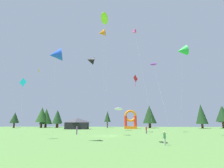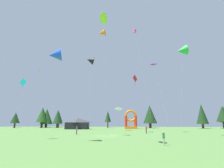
{
  "view_description": "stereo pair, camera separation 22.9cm",
  "coord_description": "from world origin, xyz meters",
  "px_view_note": "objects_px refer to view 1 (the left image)",
  "views": [
    {
      "loc": [
        2.78,
        -35.71,
        2.68
      ],
      "look_at": [
        0.0,
        11.06,
        12.44
      ],
      "focal_mm": 28.94,
      "sensor_mm": 36.0,
      "label": 1
    },
    {
      "loc": [
        3.01,
        -35.7,
        2.68
      ],
      "look_at": [
        0.0,
        11.06,
        12.44
      ],
      "focal_mm": 28.94,
      "sensor_mm": 36.0,
      "label": 2
    }
  ],
  "objects_px": {
    "kite_cyan_diamond": "(24,83)",
    "festival_tent": "(77,124)",
    "kite_pink_box": "(135,32)",
    "person_left_edge": "(77,130)",
    "kite_green_delta": "(182,51)",
    "kite_orange_delta": "(102,33)",
    "kite_red_diamond": "(135,79)",
    "kite_yellow_diamond": "(38,71)",
    "inflatable_red_slide": "(130,121)",
    "kite_white_parafoil": "(119,109)",
    "person_far_side": "(165,137)",
    "person_near_camera": "(146,129)",
    "kite_blue_delta": "(56,55)",
    "kite_lime_parafoil": "(104,19)",
    "kite_purple_parafoil": "(153,64)",
    "kite_black_delta": "(91,60)"
  },
  "relations": [
    {
      "from": "kite_orange_delta",
      "to": "kite_yellow_diamond",
      "type": "height_order",
      "value": "kite_orange_delta"
    },
    {
      "from": "kite_blue_delta",
      "to": "kite_red_diamond",
      "type": "relative_size",
      "value": 1.3
    },
    {
      "from": "kite_yellow_diamond",
      "to": "inflatable_red_slide",
      "type": "distance_m",
      "value": 36.74
    },
    {
      "from": "kite_orange_delta",
      "to": "person_near_camera",
      "type": "xyz_separation_m",
      "value": [
        10.66,
        -3.25,
        -25.55
      ]
    },
    {
      "from": "kite_white_parafoil",
      "to": "kite_red_diamond",
      "type": "relative_size",
      "value": 0.68
    },
    {
      "from": "person_near_camera",
      "to": "kite_blue_delta",
      "type": "bearing_deg",
      "value": 37.08
    },
    {
      "from": "kite_orange_delta",
      "to": "kite_pink_box",
      "type": "distance_m",
      "value": 8.99
    },
    {
      "from": "kite_yellow_diamond",
      "to": "kite_green_delta",
      "type": "bearing_deg",
      "value": -22.66
    },
    {
      "from": "kite_green_delta",
      "to": "kite_orange_delta",
      "type": "xyz_separation_m",
      "value": [
        -17.63,
        10.05,
        9.73
      ]
    },
    {
      "from": "kite_black_delta",
      "to": "kite_pink_box",
      "type": "height_order",
      "value": "kite_pink_box"
    },
    {
      "from": "kite_cyan_diamond",
      "to": "person_left_edge",
      "type": "height_order",
      "value": "kite_cyan_diamond"
    },
    {
      "from": "kite_white_parafoil",
      "to": "person_near_camera",
      "type": "relative_size",
      "value": 4.18
    },
    {
      "from": "kite_lime_parafoil",
      "to": "person_near_camera",
      "type": "height_order",
      "value": "kite_lime_parafoil"
    },
    {
      "from": "kite_purple_parafoil",
      "to": "inflatable_red_slide",
      "type": "distance_m",
      "value": 26.5
    },
    {
      "from": "kite_lime_parafoil",
      "to": "kite_pink_box",
      "type": "relative_size",
      "value": 0.65
    },
    {
      "from": "kite_white_parafoil",
      "to": "kite_blue_delta",
      "type": "bearing_deg",
      "value": -105.61
    },
    {
      "from": "person_left_edge",
      "to": "festival_tent",
      "type": "relative_size",
      "value": 0.22
    },
    {
      "from": "kite_black_delta",
      "to": "person_far_side",
      "type": "bearing_deg",
      "value": -49.16
    },
    {
      "from": "kite_orange_delta",
      "to": "person_near_camera",
      "type": "distance_m",
      "value": 27.87
    },
    {
      "from": "kite_cyan_diamond",
      "to": "person_far_side",
      "type": "height_order",
      "value": "kite_cyan_diamond"
    },
    {
      "from": "kite_pink_box",
      "to": "person_left_edge",
      "type": "bearing_deg",
      "value": -157.23
    },
    {
      "from": "kite_green_delta",
      "to": "person_left_edge",
      "type": "height_order",
      "value": "kite_green_delta"
    },
    {
      "from": "person_near_camera",
      "to": "kite_pink_box",
      "type": "bearing_deg",
      "value": -53.53
    },
    {
      "from": "kite_pink_box",
      "to": "person_left_edge",
      "type": "xyz_separation_m",
      "value": [
        -13.02,
        -5.46,
        -24.73
      ]
    },
    {
      "from": "kite_black_delta",
      "to": "kite_purple_parafoil",
      "type": "relative_size",
      "value": 0.84
    },
    {
      "from": "kite_lime_parafoil",
      "to": "kite_white_parafoil",
      "type": "distance_m",
      "value": 34.41
    },
    {
      "from": "kite_lime_parafoil",
      "to": "person_far_side",
      "type": "height_order",
      "value": "kite_lime_parafoil"
    },
    {
      "from": "kite_red_diamond",
      "to": "kite_cyan_diamond",
      "type": "distance_m",
      "value": 25.27
    },
    {
      "from": "kite_pink_box",
      "to": "kite_cyan_diamond",
      "type": "xyz_separation_m",
      "value": [
        -25.29,
        -5.92,
        -14.68
      ]
    },
    {
      "from": "kite_yellow_diamond",
      "to": "kite_purple_parafoil",
      "type": "distance_m",
      "value": 34.11
    },
    {
      "from": "kite_cyan_diamond",
      "to": "festival_tent",
      "type": "height_order",
      "value": "kite_cyan_diamond"
    },
    {
      "from": "kite_cyan_diamond",
      "to": "kite_orange_delta",
      "type": "bearing_deg",
      "value": 24.58
    },
    {
      "from": "kite_cyan_diamond",
      "to": "kite_pink_box",
      "type": "bearing_deg",
      "value": 13.17
    },
    {
      "from": "kite_orange_delta",
      "to": "kite_red_diamond",
      "type": "relative_size",
      "value": 2.67
    },
    {
      "from": "person_left_edge",
      "to": "festival_tent",
      "type": "xyz_separation_m",
      "value": [
        -6.88,
        27.26,
        0.93
      ]
    },
    {
      "from": "kite_blue_delta",
      "to": "person_far_side",
      "type": "xyz_separation_m",
      "value": [
        14.59,
        -2.71,
        -11.41
      ]
    },
    {
      "from": "kite_white_parafoil",
      "to": "kite_blue_delta",
      "type": "relative_size",
      "value": 0.52
    },
    {
      "from": "kite_green_delta",
      "to": "kite_white_parafoil",
      "type": "relative_size",
      "value": 2.58
    },
    {
      "from": "kite_green_delta",
      "to": "kite_orange_delta",
      "type": "relative_size",
      "value": 0.65
    },
    {
      "from": "kite_white_parafoil",
      "to": "person_far_side",
      "type": "height_order",
      "value": "kite_white_parafoil"
    },
    {
      "from": "kite_orange_delta",
      "to": "kite_red_diamond",
      "type": "bearing_deg",
      "value": -63.33
    },
    {
      "from": "kite_pink_box",
      "to": "person_left_edge",
      "type": "distance_m",
      "value": 28.47
    },
    {
      "from": "kite_green_delta",
      "to": "person_far_side",
      "type": "relative_size",
      "value": 11.42
    },
    {
      "from": "kite_blue_delta",
      "to": "kite_yellow_diamond",
      "type": "xyz_separation_m",
      "value": [
        -15.47,
        26.33,
        5.2
      ]
    },
    {
      "from": "inflatable_red_slide",
      "to": "kite_orange_delta",
      "type": "bearing_deg",
      "value": -108.91
    },
    {
      "from": "kite_lime_parafoil",
      "to": "kite_cyan_diamond",
      "type": "distance_m",
      "value": 25.49
    },
    {
      "from": "kite_black_delta",
      "to": "kite_orange_delta",
      "type": "relative_size",
      "value": 0.58
    },
    {
      "from": "kite_pink_box",
      "to": "kite_red_diamond",
      "type": "bearing_deg",
      "value": -95.17
    },
    {
      "from": "kite_white_parafoil",
      "to": "kite_yellow_diamond",
      "type": "bearing_deg",
      "value": -169.85
    },
    {
      "from": "inflatable_red_slide",
      "to": "festival_tent",
      "type": "height_order",
      "value": "inflatable_red_slide"
    }
  ]
}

